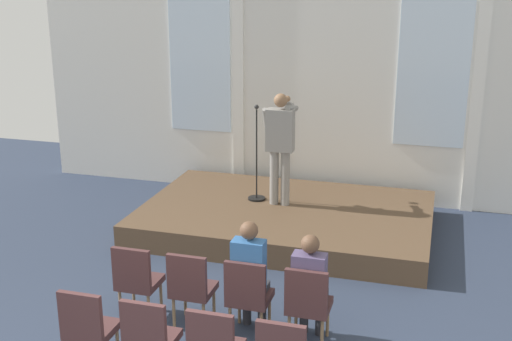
{
  "coord_description": "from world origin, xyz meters",
  "views": [
    {
      "loc": [
        2.22,
        -4.3,
        3.93
      ],
      "look_at": [
        -0.04,
        3.53,
        1.43
      ],
      "focal_mm": 46.06,
      "sensor_mm": 36.0,
      "label": 1
    }
  ],
  "objects": [
    {
      "name": "rear_partition",
      "position": [
        0.02,
        6.84,
        2.29
      ],
      "size": [
        10.15,
        0.14,
        4.58
      ],
      "color": "silver",
      "rests_on": "ground"
    },
    {
      "name": "chair_r0_c2",
      "position": [
        0.34,
        1.91,
        0.53
      ],
      "size": [
        0.46,
        0.44,
        0.94
      ],
      "color": "olive",
      "rests_on": "ground"
    },
    {
      "name": "chair_r1_c0",
      "position": [
        -1.01,
        0.81,
        0.53
      ],
      "size": [
        0.46,
        0.44,
        0.94
      ],
      "color": "olive",
      "rests_on": "ground"
    },
    {
      "name": "audience_r0_c2",
      "position": [
        0.34,
        1.99,
        0.75
      ],
      "size": [
        0.36,
        0.39,
        1.35
      ],
      "color": "#2D2D33",
      "rests_on": "ground"
    },
    {
      "name": "chair_r0_c1",
      "position": [
        -0.34,
        1.91,
        0.53
      ],
      "size": [
        0.46,
        0.44,
        0.94
      ],
      "color": "olive",
      "rests_on": "ground"
    },
    {
      "name": "chair_r0_c0",
      "position": [
        -1.01,
        1.91,
        0.53
      ],
      "size": [
        0.46,
        0.44,
        0.94
      ],
      "color": "olive",
      "rests_on": "ground"
    },
    {
      "name": "mic_stand",
      "position": [
        -0.55,
        5.32,
        0.71
      ],
      "size": [
        0.28,
        0.28,
        1.56
      ],
      "color": "black",
      "rests_on": "stage_platform"
    },
    {
      "name": "stage_platform",
      "position": [
        0.0,
        5.08,
        0.19
      ],
      "size": [
        4.44,
        2.93,
        0.37
      ],
      "primitive_type": "cube",
      "color": "brown",
      "rests_on": "ground"
    },
    {
      "name": "audience_r0_c3",
      "position": [
        1.01,
        1.99,
        0.71
      ],
      "size": [
        0.36,
        0.39,
        1.28
      ],
      "color": "#2D2D33",
      "rests_on": "ground"
    },
    {
      "name": "chair_r0_c3",
      "position": [
        1.01,
        1.91,
        0.53
      ],
      "size": [
        0.46,
        0.44,
        0.94
      ],
      "color": "olive",
      "rests_on": "ground"
    },
    {
      "name": "speaker",
      "position": [
        -0.14,
        5.22,
        1.4
      ],
      "size": [
        0.51,
        0.69,
        1.77
      ],
      "color": "gray",
      "rests_on": "stage_platform"
    },
    {
      "name": "chair_r1_c1",
      "position": [
        -0.34,
        0.81,
        0.53
      ],
      "size": [
        0.46,
        0.44,
        0.94
      ],
      "color": "olive",
      "rests_on": "ground"
    }
  ]
}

